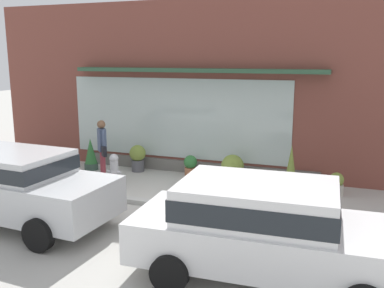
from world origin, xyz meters
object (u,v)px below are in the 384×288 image
Objects in this scene: parked_car_silver at (17,183)px; potted_plant_near_hydrant at (336,184)px; potted_plant_low_front at (232,168)px; potted_plant_window_right at (190,166)px; potted_plant_by_entrance at (291,168)px; fire_hydrant at (114,171)px; parked_car_white at (265,225)px; potted_plant_trailing_edge at (138,157)px; potted_plant_corner_tall at (91,155)px; potted_plant_doorstep at (50,157)px; pedestrian_with_handbag at (102,146)px.

parked_car_silver is 7.02× the size of potted_plant_near_hydrant.
potted_plant_window_right is at bearing 173.85° from potted_plant_low_front.
fire_hydrant is at bearing -162.56° from potted_plant_by_entrance.
potted_plant_trailing_edge is at bearing 131.48° from parked_car_white.
parked_car_silver is 4.54m from potted_plant_corner_tall.
potted_plant_doorstep is 0.45× the size of potted_plant_by_entrance.
parked_car_white is 8.06× the size of potted_plant_doorstep.
potted_plant_near_hydrant is 5.94m from potted_plant_trailing_edge.
fire_hydrant is 3.31m from potted_plant_low_front.
parked_car_white reaches higher than potted_plant_near_hydrant.
fire_hydrant is at bearing -22.85° from potted_plant_doorstep.
potted_plant_by_entrance reaches higher than potted_plant_near_hydrant.
potted_plant_window_right is at bearing 175.27° from potted_plant_by_entrance.
potted_plant_by_entrance is (6.24, 0.01, 0.11)m from potted_plant_corner_tall.
potted_plant_by_entrance is at bearing 43.69° from parked_car_silver.
potted_plant_low_front is at bearing 176.41° from potted_plant_by_entrance.
potted_plant_by_entrance is (1.64, -0.10, 0.17)m from potted_plant_low_front.
fire_hydrant reaches higher than potted_plant_doorstep.
potted_plant_trailing_edge is at bearing 176.10° from potted_plant_by_entrance.
potted_plant_doorstep is 7.79m from potted_plant_by_entrance.
potted_plant_by_entrance is (-0.21, 4.88, -0.30)m from parked_car_white.
parked_car_silver is 4.21× the size of potted_plant_corner_tall.
pedestrian_with_handbag is 3.78m from potted_plant_low_front.
potted_plant_window_right is (-2.96, 0.25, -0.25)m from potted_plant_by_entrance.
potted_plant_by_entrance is at bearing 17.44° from fire_hydrant.
potted_plant_trailing_edge reaches higher than potted_plant_near_hydrant.
potted_plant_low_front reaches higher than potted_plant_near_hydrant.
parked_car_white is 3.64× the size of potted_plant_by_entrance.
potted_plant_doorstep is (-2.60, 4.33, -0.61)m from parked_car_silver.
potted_plant_low_front is (2.93, 1.54, -0.04)m from fire_hydrant.
potted_plant_window_right reaches higher than potted_plant_doorstep.
parked_car_white is at bearing -46.38° from potted_plant_trailing_edge.
potted_plant_doorstep is at bearing -177.46° from potted_plant_corner_tall.
potted_plant_low_front is at bearing 27.70° from fire_hydrant.
potted_plant_doorstep is 0.67× the size of potted_plant_trailing_edge.
potted_plant_low_front is at bearing 1.40° from potted_plant_corner_tall.
potted_plant_by_entrance reaches higher than potted_plant_corner_tall.
potted_plant_trailing_edge is (-4.96, 5.20, -0.43)m from parked_car_white.
potted_plant_trailing_edge is (0.42, 4.73, -0.44)m from parked_car_silver.
fire_hydrant is 4.79m from potted_plant_by_entrance.
potted_plant_trailing_edge is at bearing 175.94° from potted_plant_low_front.
parked_car_white reaches higher than potted_plant_by_entrance.
potted_plant_window_right reaches higher than potted_plant_near_hydrant.
parked_car_silver is 5.12× the size of potted_plant_trailing_edge.
parked_car_white is 4.45× the size of potted_plant_corner_tall.
fire_hydrant is 2.32m from potted_plant_window_right.
potted_plant_trailing_edge is at bearing 176.30° from potted_plant_near_hydrant.
parked_car_silver is 4.77m from potted_plant_trailing_edge.
parked_car_white is at bearing -31.01° from potted_plant_doorstep.
parked_car_silver reaches higher than potted_plant_by_entrance.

